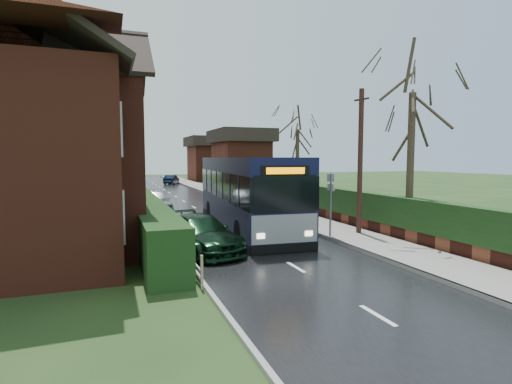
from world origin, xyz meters
name	(u,v)px	position (x,y,z in m)	size (l,w,h in m)	color
ground	(271,253)	(0.00, 0.00, 0.00)	(140.00, 140.00, 0.00)	#354E21
road	(207,215)	(0.00, 10.00, 0.01)	(6.00, 100.00, 0.02)	black
pavement	(274,211)	(4.25, 10.00, 0.07)	(2.50, 100.00, 0.14)	slate
kerb_right	(256,212)	(3.05, 10.00, 0.07)	(0.12, 100.00, 0.14)	gray
kerb_left	(154,217)	(-3.05, 10.00, 0.05)	(0.12, 100.00, 0.10)	gray
front_hedge	(145,217)	(-3.90, 5.00, 0.80)	(1.20, 16.00, 1.60)	black
picket_fence	(163,224)	(-3.15, 5.00, 0.45)	(0.10, 16.00, 0.90)	gray
right_wall_hedge	(296,195)	(5.80, 10.00, 1.02)	(0.60, 50.00, 1.80)	maroon
brick_house	(13,132)	(-8.73, 4.78, 4.38)	(9.30, 14.60, 10.30)	maroon
bus	(246,193)	(0.80, 5.19, 1.68)	(3.38, 11.33, 3.39)	black
car_silver	(155,201)	(-2.80, 11.96, 0.75)	(1.78, 4.42, 1.51)	#9F9FA3
car_green	(199,234)	(-2.33, 1.17, 0.65)	(1.83, 4.50, 1.31)	black
car_distant	(171,180)	(2.00, 38.67, 0.60)	(1.27, 3.64, 1.20)	black
bus_stop_sign	(331,196)	(3.20, 1.39, 1.82)	(0.15, 0.42, 2.76)	slate
telegraph_pole	(360,162)	(4.80, 1.70, 3.18)	(0.22, 0.81, 6.29)	black
tree_right_near	(413,82)	(6.00, 0.02, 6.34)	(3.93, 3.93, 8.49)	#34291E
tree_right_far	(298,125)	(9.00, 16.47, 6.01)	(4.17, 4.17, 8.05)	#33281E
tree_house_side	(36,105)	(-9.90, 17.86, 6.91)	(4.07, 4.07, 9.25)	#362B20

